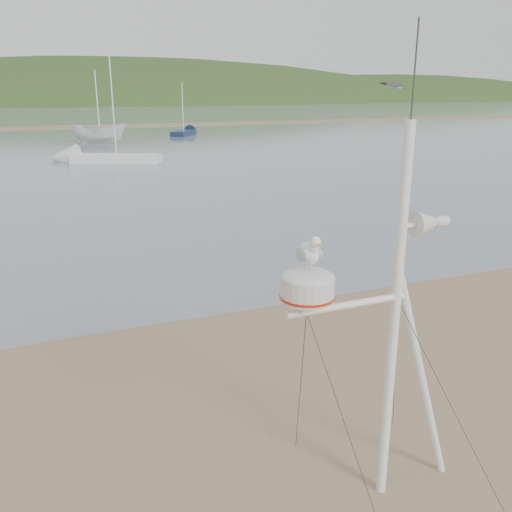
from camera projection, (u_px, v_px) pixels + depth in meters
name	position (u px, v px, depth m)	size (l,w,h in m)	color
ground	(138.00, 452.00, 7.24)	(560.00, 560.00, 0.00)	#7F6449
water	(27.00, 112.00, 123.69)	(560.00, 256.00, 0.04)	slate
sandbar	(32.00, 128.00, 68.98)	(560.00, 7.00, 0.07)	#7F6449
hill_ridge	(77.00, 151.00, 227.16)	(620.00, 180.00, 80.00)	#253B18
far_cottages	(33.00, 93.00, 180.10)	(294.40, 6.30, 8.00)	beige
mast_rig	(386.00, 400.00, 6.11)	(2.35, 2.51, 5.30)	white
boat_white	(98.00, 117.00, 48.05)	(1.77, 1.82, 4.72)	silver
sailboat_white_near	(86.00, 158.00, 36.30)	(7.71, 5.04, 7.60)	silver
sailboat_blue_far	(188.00, 132.00, 59.38)	(4.57, 5.75, 5.97)	#122341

